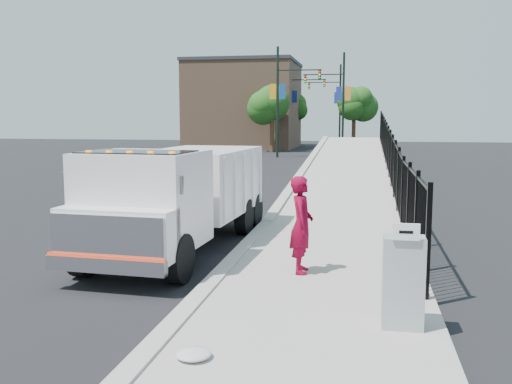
# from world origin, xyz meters

# --- Properties ---
(ground) EXTENTS (120.00, 120.00, 0.00)m
(ground) POSITION_xyz_m (0.00, 0.00, 0.00)
(ground) COLOR black
(ground) RESTS_ON ground
(sidewalk) EXTENTS (3.55, 12.00, 0.12)m
(sidewalk) POSITION_xyz_m (1.93, -2.00, 0.06)
(sidewalk) COLOR #9E998E
(sidewalk) RESTS_ON ground
(curb) EXTENTS (0.30, 12.00, 0.16)m
(curb) POSITION_xyz_m (0.00, -2.00, 0.08)
(curb) COLOR #ADAAA3
(curb) RESTS_ON ground
(ramp) EXTENTS (3.95, 24.06, 3.19)m
(ramp) POSITION_xyz_m (2.12, 16.00, 0.00)
(ramp) COLOR #9E998E
(ramp) RESTS_ON ground
(iron_fence) EXTENTS (0.10, 28.00, 1.80)m
(iron_fence) POSITION_xyz_m (3.55, 12.00, 0.90)
(iron_fence) COLOR black
(iron_fence) RESTS_ON ground
(truck) EXTENTS (2.60, 6.98, 2.35)m
(truck) POSITION_xyz_m (-1.47, 0.91, 1.32)
(truck) COLOR black
(truck) RESTS_ON ground
(worker) EXTENTS (0.48, 0.68, 1.78)m
(worker) POSITION_xyz_m (1.45, -0.81, 1.01)
(worker) COLOR maroon
(worker) RESTS_ON sidewalk
(utility_cabinet) EXTENTS (0.55, 0.40, 1.25)m
(utility_cabinet) POSITION_xyz_m (3.10, -3.29, 0.75)
(utility_cabinet) COLOR gray
(utility_cabinet) RESTS_ON sidewalk
(arrow_sign) EXTENTS (0.35, 0.04, 0.22)m
(arrow_sign) POSITION_xyz_m (3.10, -3.51, 1.48)
(arrow_sign) COLOR white
(arrow_sign) RESTS_ON utility_cabinet
(debris) EXTENTS (0.43, 0.43, 0.11)m
(debris) POSITION_xyz_m (0.61, -4.81, 0.17)
(debris) COLOR silver
(debris) RESTS_ON sidewalk
(light_pole_0) EXTENTS (3.77, 0.22, 8.00)m
(light_pole_0) POSITION_xyz_m (-3.43, 30.60, 4.36)
(light_pole_0) COLOR black
(light_pole_0) RESTS_ON ground
(light_pole_1) EXTENTS (3.78, 0.22, 8.00)m
(light_pole_1) POSITION_xyz_m (0.54, 35.22, 4.36)
(light_pole_1) COLOR black
(light_pole_1) RESTS_ON ground
(light_pole_2) EXTENTS (3.77, 0.22, 8.00)m
(light_pole_2) POSITION_xyz_m (-3.84, 41.43, 4.36)
(light_pole_2) COLOR black
(light_pole_2) RESTS_ON ground
(light_pole_3) EXTENTS (3.78, 0.22, 8.00)m
(light_pole_3) POSITION_xyz_m (-0.15, 45.58, 4.36)
(light_pole_3) COLOR black
(light_pole_3) RESTS_ON ground
(tree_0) EXTENTS (3.09, 3.09, 5.55)m
(tree_0) POSITION_xyz_m (-5.08, 36.59, 3.97)
(tree_0) COLOR #382314
(tree_0) RESTS_ON ground
(tree_1) EXTENTS (2.40, 2.40, 5.20)m
(tree_1) POSITION_xyz_m (1.62, 40.10, 3.93)
(tree_1) COLOR #382314
(tree_1) RESTS_ON ground
(tree_2) EXTENTS (2.40, 2.40, 5.20)m
(tree_2) POSITION_xyz_m (-4.57, 48.20, 3.93)
(tree_2) COLOR #382314
(tree_2) RESTS_ON ground
(building) EXTENTS (10.00, 10.00, 8.00)m
(building) POSITION_xyz_m (-9.00, 44.00, 4.00)
(building) COLOR #8C664C
(building) RESTS_ON ground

